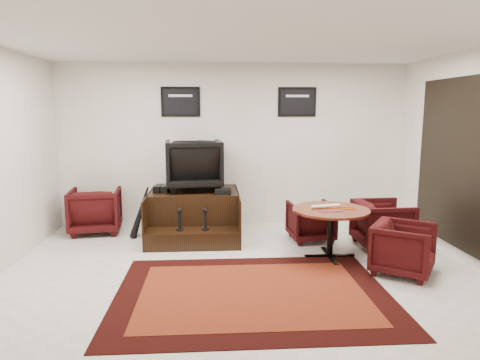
# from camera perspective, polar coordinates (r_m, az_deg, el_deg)

# --- Properties ---
(ground) EXTENTS (6.00, 6.00, 0.00)m
(ground) POSITION_cam_1_polar(r_m,az_deg,el_deg) (5.34, 0.53, -12.76)
(ground) COLOR silver
(ground) RESTS_ON ground
(room_shell) EXTENTS (6.02, 5.02, 2.81)m
(room_shell) POSITION_cam_1_polar(r_m,az_deg,el_deg) (5.12, 5.04, 6.79)
(room_shell) COLOR white
(room_shell) RESTS_ON ground
(area_rug) EXTENTS (3.01, 2.26, 0.01)m
(area_rug) POSITION_cam_1_polar(r_m,az_deg,el_deg) (4.89, 1.69, -14.83)
(area_rug) COLOR black
(area_rug) RESTS_ON ground
(shine_podium) EXTENTS (1.41, 1.46, 0.73)m
(shine_podium) POSITION_cam_1_polar(r_m,az_deg,el_deg) (6.96, -6.10, -4.65)
(shine_podium) COLOR black
(shine_podium) RESTS_ON ground
(shine_chair) EXTENTS (0.95, 0.90, 0.91)m
(shine_chair) POSITION_cam_1_polar(r_m,az_deg,el_deg) (6.96, -6.17, 2.42)
(shine_chair) COLOR black
(shine_chair) RESTS_ON shine_podium
(shoes_pair) EXTENTS (0.25, 0.30, 0.11)m
(shoes_pair) POSITION_cam_1_polar(r_m,az_deg,el_deg) (6.88, -10.40, -1.13)
(shoes_pair) COLOR black
(shoes_pair) RESTS_ON shine_podium
(polish_kit) EXTENTS (0.26, 0.19, 0.08)m
(polish_kit) POSITION_cam_1_polar(r_m,az_deg,el_deg) (6.59, -2.25, -1.54)
(polish_kit) COLOR black
(polish_kit) RESTS_ON shine_podium
(umbrella_black) EXTENTS (0.32, 0.12, 0.85)m
(umbrella_black) POSITION_cam_1_polar(r_m,az_deg,el_deg) (6.92, -13.13, -4.15)
(umbrella_black) COLOR black
(umbrella_black) RESTS_ON ground
(umbrella_hooked) EXTENTS (0.31, 0.11, 0.82)m
(umbrella_hooked) POSITION_cam_1_polar(r_m,az_deg,el_deg) (7.00, -13.18, -4.14)
(umbrella_hooked) COLOR black
(umbrella_hooked) RESTS_ON ground
(armchair_side) EXTENTS (0.87, 0.83, 0.81)m
(armchair_side) POSITION_cam_1_polar(r_m,az_deg,el_deg) (7.47, -18.72, -3.58)
(armchair_side) COLOR black
(armchair_side) RESTS_ON ground
(meeting_table) EXTENTS (1.04, 1.04, 0.68)m
(meeting_table) POSITION_cam_1_polar(r_m,az_deg,el_deg) (5.97, 12.01, -4.59)
(meeting_table) COLOR #47120A
(meeting_table) RESTS_ON ground
(table_chair_back) EXTENTS (0.69, 0.66, 0.67)m
(table_chair_back) POSITION_cam_1_polar(r_m,az_deg,el_deg) (6.76, 9.41, -5.17)
(table_chair_back) COLOR black
(table_chair_back) RESTS_ON ground
(table_chair_window) EXTENTS (0.72, 0.76, 0.76)m
(table_chair_window) POSITION_cam_1_polar(r_m,az_deg,el_deg) (6.68, 18.49, -5.29)
(table_chair_window) COLOR black
(table_chair_window) RESTS_ON ground
(table_chair_corner) EXTENTS (0.91, 0.93, 0.70)m
(table_chair_corner) POSITION_cam_1_polar(r_m,az_deg,el_deg) (5.69, 20.99, -8.24)
(table_chair_corner) COLOR black
(table_chair_corner) RESTS_ON ground
(paper_roll) EXTENTS (0.42, 0.13, 0.05)m
(paper_roll) POSITION_cam_1_polar(r_m,az_deg,el_deg) (5.99, 11.33, -3.45)
(paper_roll) COLOR silver
(paper_roll) RESTS_ON meeting_table
(table_clutter) EXTENTS (0.57, 0.34, 0.01)m
(table_clutter) POSITION_cam_1_polar(r_m,az_deg,el_deg) (5.98, 12.98, -3.70)
(table_clutter) COLOR #D5580B
(table_clutter) RESTS_ON meeting_table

